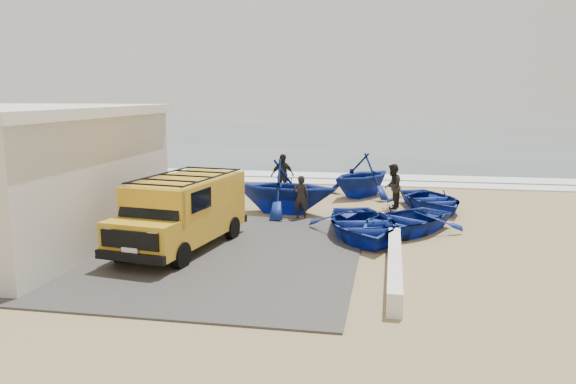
{
  "coord_description": "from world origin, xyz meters",
  "views": [
    {
      "loc": [
        4.84,
        -17.39,
        4.69
      ],
      "look_at": [
        1.22,
        2.09,
        1.2
      ],
      "focal_mm": 35.0,
      "sensor_mm": 36.0,
      "label": 1
    }
  ],
  "objects_px": {
    "fisherman_front": "(301,197)",
    "boat_near_right": "(402,221)",
    "boat_mid_left": "(284,186)",
    "boat_mid_right": "(431,200)",
    "parapet": "(394,265)",
    "fisherman_middle": "(392,186)",
    "boat_near_left": "(362,225)",
    "van": "(183,210)",
    "fisherman_back": "(282,176)",
    "boat_far_left": "(362,175)"
  },
  "relations": [
    {
      "from": "van",
      "to": "fisherman_front",
      "type": "relative_size",
      "value": 3.31
    },
    {
      "from": "boat_mid_right",
      "to": "fisherman_front",
      "type": "bearing_deg",
      "value": -174.84
    },
    {
      "from": "parapet",
      "to": "boat_mid_right",
      "type": "bearing_deg",
      "value": 80.31
    },
    {
      "from": "parapet",
      "to": "boat_mid_right",
      "type": "xyz_separation_m",
      "value": [
        1.49,
        8.71,
        0.14
      ]
    },
    {
      "from": "fisherman_front",
      "to": "fisherman_middle",
      "type": "distance_m",
      "value": 4.27
    },
    {
      "from": "boat_mid_right",
      "to": "fisherman_back",
      "type": "xyz_separation_m",
      "value": [
        -6.5,
        1.58,
        0.59
      ]
    },
    {
      "from": "van",
      "to": "boat_near_right",
      "type": "xyz_separation_m",
      "value": [
        6.61,
        3.12,
        -0.77
      ]
    },
    {
      "from": "boat_near_right",
      "to": "boat_mid_left",
      "type": "distance_m",
      "value": 5.25
    },
    {
      "from": "parapet",
      "to": "boat_near_right",
      "type": "height_order",
      "value": "boat_near_right"
    },
    {
      "from": "boat_near_right",
      "to": "boat_mid_right",
      "type": "bearing_deg",
      "value": 110.27
    },
    {
      "from": "van",
      "to": "boat_near_right",
      "type": "distance_m",
      "value": 7.35
    },
    {
      "from": "boat_mid_left",
      "to": "fisherman_back",
      "type": "relative_size",
      "value": 2.03
    },
    {
      "from": "fisherman_front",
      "to": "fisherman_middle",
      "type": "bearing_deg",
      "value": -139.12
    },
    {
      "from": "fisherman_middle",
      "to": "fisherman_back",
      "type": "relative_size",
      "value": 0.92
    },
    {
      "from": "van",
      "to": "boat_mid_left",
      "type": "bearing_deg",
      "value": 78.65
    },
    {
      "from": "parapet",
      "to": "fisherman_front",
      "type": "xyz_separation_m",
      "value": [
        -3.48,
        6.13,
        0.56
      ]
    },
    {
      "from": "boat_near_right",
      "to": "fisherman_front",
      "type": "bearing_deg",
      "value": -166.86
    },
    {
      "from": "parapet",
      "to": "boat_near_left",
      "type": "distance_m",
      "value": 3.77
    },
    {
      "from": "fisherman_middle",
      "to": "van",
      "type": "bearing_deg",
      "value": -27.33
    },
    {
      "from": "fisherman_front",
      "to": "fisherman_back",
      "type": "bearing_deg",
      "value": -66.51
    },
    {
      "from": "parapet",
      "to": "van",
      "type": "bearing_deg",
      "value": 167.66
    },
    {
      "from": "parapet",
      "to": "boat_mid_left",
      "type": "height_order",
      "value": "boat_mid_left"
    },
    {
      "from": "van",
      "to": "fisherman_front",
      "type": "xyz_separation_m",
      "value": [
        2.87,
        4.74,
        -0.38
      ]
    },
    {
      "from": "boat_far_left",
      "to": "fisherman_back",
      "type": "relative_size",
      "value": 1.89
    },
    {
      "from": "van",
      "to": "fisherman_middle",
      "type": "distance_m",
      "value": 9.66
    },
    {
      "from": "boat_near_left",
      "to": "boat_mid_left",
      "type": "height_order",
      "value": "boat_mid_left"
    },
    {
      "from": "boat_mid_right",
      "to": "fisherman_middle",
      "type": "height_order",
      "value": "fisherman_middle"
    },
    {
      "from": "fisherman_back",
      "to": "boat_far_left",
      "type": "bearing_deg",
      "value": -24.78
    },
    {
      "from": "boat_near_left",
      "to": "fisherman_front",
      "type": "bearing_deg",
      "value": 119.85
    },
    {
      "from": "boat_far_left",
      "to": "fisherman_middle",
      "type": "relative_size",
      "value": 2.05
    },
    {
      "from": "boat_mid_right",
      "to": "fisherman_middle",
      "type": "relative_size",
      "value": 2.15
    },
    {
      "from": "parapet",
      "to": "fisherman_front",
      "type": "height_order",
      "value": "fisherman_front"
    },
    {
      "from": "boat_mid_left",
      "to": "fisherman_middle",
      "type": "relative_size",
      "value": 2.19
    },
    {
      "from": "van",
      "to": "boat_far_left",
      "type": "distance_m",
      "value": 11.01
    },
    {
      "from": "boat_mid_right",
      "to": "fisherman_middle",
      "type": "bearing_deg",
      "value": 156.54
    },
    {
      "from": "van",
      "to": "boat_far_left",
      "type": "bearing_deg",
      "value": 72.25
    },
    {
      "from": "boat_near_right",
      "to": "boat_mid_right",
      "type": "relative_size",
      "value": 1.06
    },
    {
      "from": "parapet",
      "to": "boat_far_left",
      "type": "distance_m",
      "value": 11.38
    },
    {
      "from": "fisherman_front",
      "to": "boat_far_left",
      "type": "bearing_deg",
      "value": -108.13
    },
    {
      "from": "boat_near_left",
      "to": "fisherman_front",
      "type": "distance_m",
      "value": 3.51
    },
    {
      "from": "boat_near_right",
      "to": "fisherman_front",
      "type": "xyz_separation_m",
      "value": [
        -3.73,
        1.62,
        0.39
      ]
    },
    {
      "from": "parapet",
      "to": "boat_near_left",
      "type": "bearing_deg",
      "value": 106.28
    },
    {
      "from": "van",
      "to": "fisherman_middle",
      "type": "relative_size",
      "value": 2.96
    },
    {
      "from": "boat_far_left",
      "to": "fisherman_back",
      "type": "bearing_deg",
      "value": -130.94
    },
    {
      "from": "boat_near_left",
      "to": "fisherman_front",
      "type": "height_order",
      "value": "fisherman_front"
    },
    {
      "from": "boat_near_right",
      "to": "boat_mid_left",
      "type": "bearing_deg",
      "value": -172.46
    },
    {
      "from": "fisherman_back",
      "to": "boat_mid_right",
      "type": "bearing_deg",
      "value": -53.76
    },
    {
      "from": "fisherman_front",
      "to": "boat_near_right",
      "type": "bearing_deg",
      "value": 159.82
    },
    {
      "from": "van",
      "to": "boat_mid_right",
      "type": "height_order",
      "value": "van"
    },
    {
      "from": "boat_mid_left",
      "to": "boat_mid_right",
      "type": "height_order",
      "value": "boat_mid_left"
    }
  ]
}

